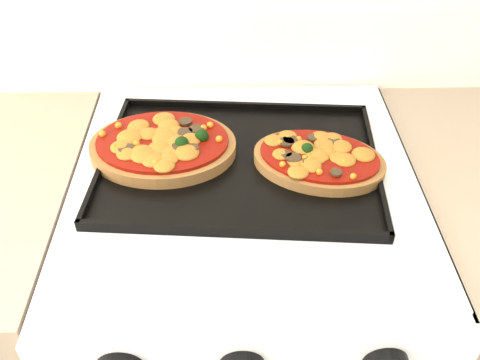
{
  "coord_description": "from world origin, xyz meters",
  "views": [
    {
      "loc": [
        -0.02,
        0.99,
        1.5
      ],
      "look_at": [
        -0.0,
        1.68,
        0.92
      ],
      "focal_mm": 40.0,
      "sensor_mm": 36.0,
      "label": 1
    }
  ],
  "objects_px": {
    "pizza_left": "(163,144)",
    "baking_tray": "(239,161)",
    "pizza_right": "(319,159)",
    "stove": "(244,329)"
  },
  "relations": [
    {
      "from": "baking_tray",
      "to": "pizza_right",
      "type": "distance_m",
      "value": 0.14
    },
    {
      "from": "baking_tray",
      "to": "stove",
      "type": "bearing_deg",
      "value": -64.36
    },
    {
      "from": "pizza_left",
      "to": "baking_tray",
      "type": "bearing_deg",
      "value": -11.89
    },
    {
      "from": "stove",
      "to": "pizza_left",
      "type": "distance_m",
      "value": 0.51
    },
    {
      "from": "stove",
      "to": "baking_tray",
      "type": "relative_size",
      "value": 1.91
    },
    {
      "from": "baking_tray",
      "to": "pizza_left",
      "type": "distance_m",
      "value": 0.14
    },
    {
      "from": "stove",
      "to": "baking_tray",
      "type": "bearing_deg",
      "value": 111.13
    },
    {
      "from": "baking_tray",
      "to": "pizza_right",
      "type": "xyz_separation_m",
      "value": [
        0.14,
        -0.02,
        0.01
      ]
    },
    {
      "from": "pizza_right",
      "to": "stove",
      "type": "bearing_deg",
      "value": -175.71
    },
    {
      "from": "stove",
      "to": "pizza_left",
      "type": "height_order",
      "value": "pizza_left"
    }
  ]
}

